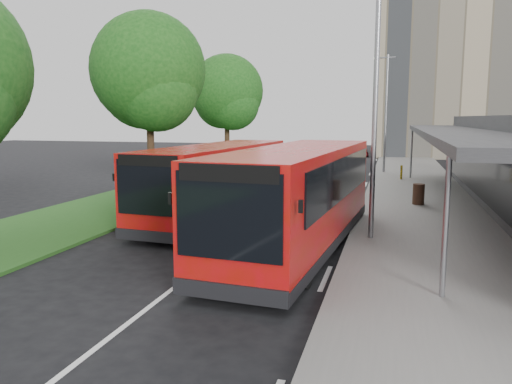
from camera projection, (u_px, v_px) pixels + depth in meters
ground at (225, 249)px, 15.04m from camera, size 120.00×120.00×0.00m
pavement at (411, 177)px, 32.53m from camera, size 5.00×80.00×0.15m
grass_verge at (223, 172)px, 35.94m from camera, size 5.00×80.00×0.10m
lane_centre_line at (308, 185)px, 29.34m from camera, size 0.12×70.00×0.01m
kerb_dashes at (368, 179)px, 32.29m from camera, size 0.12×56.00×0.01m
office_block at (491, 67)px, 50.09m from camera, size 22.00×12.00×18.00m
tree_mid at (149, 78)px, 24.64m from camera, size 5.64×5.64×9.06m
tree_far at (227, 96)px, 36.14m from camera, size 5.27×5.27×8.47m
lamp_post_near at (373, 91)px, 15.17m from camera, size 1.44×0.28×8.00m
lamp_post_far at (385, 106)px, 34.24m from camera, size 1.44×0.28×8.00m
bus_main at (298, 197)px, 14.89m from camera, size 3.56×10.90×3.04m
bus_second at (217, 181)px, 19.51m from camera, size 3.31×10.24×2.85m
litter_bin at (418, 194)px, 21.82m from camera, size 0.57×0.57×0.90m
bollard at (401, 172)px, 30.72m from camera, size 0.14×0.14×0.86m
car_near at (361, 151)px, 51.05m from camera, size 1.80×3.27×1.05m
car_far at (337, 147)px, 55.94m from camera, size 1.93×4.06×1.28m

